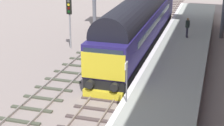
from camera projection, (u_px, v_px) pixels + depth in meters
The scene contains 8 objects.
ground_plane at pixel (121, 75), 25.47m from camera, with size 140.00×140.00×0.00m, color gray.
track_main at pixel (121, 74), 25.45m from camera, with size 2.50×60.00×0.15m.
track_adjacent_west at pixel (75, 69), 26.35m from camera, with size 2.50×60.00×0.15m.
station_platform at pixel (173, 73), 24.35m from camera, with size 4.00×44.00×1.01m.
diesel_locomotive at pixel (140, 20), 29.92m from camera, with size 2.74×20.03×4.68m.
signal_post_near at pixel (69, 16), 30.15m from camera, with size 0.44×0.22×4.18m.
platform_number_sign at pixel (126, 76), 18.80m from camera, with size 0.10×0.44×2.17m.
waiting_passenger at pixel (187, 26), 30.24m from camera, with size 0.43×0.49×1.64m.
Camera 1 is at (6.10, -22.85, 9.52)m, focal length 59.39 mm.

